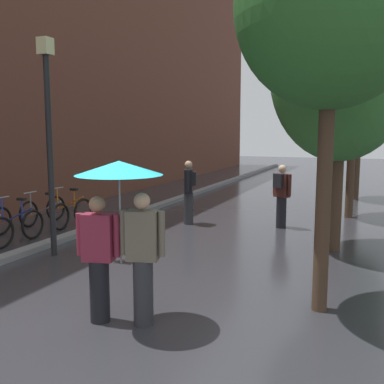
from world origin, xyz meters
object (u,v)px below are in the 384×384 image
(street_tree_2, at_px, (356,65))
(pedestrian_walking_far, at_px, (189,191))
(pedestrian_walking_midground, at_px, (281,194))
(street_tree_0, at_px, (331,6))
(parked_bicycle_2, at_px, (44,214))
(couple_under_umbrella, at_px, (120,217))
(parked_bicycle_1, at_px, (16,222))
(parked_bicycle_3, at_px, (69,209))
(street_tree_1, at_px, (341,71))
(street_lamp_post, at_px, (49,131))
(street_tree_3, at_px, (360,94))

(street_tree_2, distance_m, pedestrian_walking_far, 5.90)
(pedestrian_walking_far, bearing_deg, pedestrian_walking_midground, 10.60)
(pedestrian_walking_midground, bearing_deg, street_tree_0, -73.51)
(street_tree_2, bearing_deg, parked_bicycle_2, -147.63)
(parked_bicycle_2, distance_m, couple_under_umbrella, 6.48)
(parked_bicycle_1, bearing_deg, pedestrian_walking_far, 42.38)
(parked_bicycle_2, bearing_deg, street_tree_2, 32.37)
(parked_bicycle_2, height_order, pedestrian_walking_far, pedestrian_walking_far)
(parked_bicycle_3, bearing_deg, parked_bicycle_1, -91.35)
(street_tree_1, bearing_deg, parked_bicycle_1, -167.15)
(street_tree_0, distance_m, street_lamp_post, 5.63)
(street_tree_0, bearing_deg, street_lamp_post, 170.86)
(parked_bicycle_1, relative_size, street_lamp_post, 0.26)
(street_tree_2, relative_size, parked_bicycle_1, 5.54)
(couple_under_umbrella, height_order, pedestrian_walking_far, couple_under_umbrella)
(street_lamp_post, distance_m, pedestrian_walking_far, 4.42)
(couple_under_umbrella, bearing_deg, parked_bicycle_2, 139.13)
(street_tree_1, xyz_separation_m, parked_bicycle_2, (-7.13, -0.63, -3.35))
(couple_under_umbrella, bearing_deg, street_tree_0, 30.62)
(parked_bicycle_1, relative_size, couple_under_umbrella, 0.52)
(street_tree_0, bearing_deg, street_tree_2, 89.65)
(pedestrian_walking_far, bearing_deg, street_tree_3, 58.09)
(street_tree_3, distance_m, pedestrian_walking_far, 8.18)
(street_tree_3, bearing_deg, parked_bicycle_1, -127.63)
(couple_under_umbrella, bearing_deg, street_tree_1, 64.50)
(street_tree_1, height_order, street_tree_2, street_tree_2)
(street_tree_2, height_order, pedestrian_walking_far, street_tree_2)
(pedestrian_walking_midground, bearing_deg, street_tree_3, 74.96)
(street_tree_3, distance_m, parked_bicycle_2, 11.68)
(parked_bicycle_1, height_order, couple_under_umbrella, couple_under_umbrella)
(street_tree_2, bearing_deg, street_tree_1, -91.67)
(street_tree_2, xyz_separation_m, street_tree_3, (0.04, 3.85, -0.52))
(street_lamp_post, xyz_separation_m, pedestrian_walking_far, (1.38, 3.89, -1.59))
(street_tree_0, xyz_separation_m, street_tree_2, (0.04, 7.38, 0.26))
(parked_bicycle_3, height_order, street_lamp_post, street_lamp_post)
(street_lamp_post, bearing_deg, street_tree_3, 62.44)
(street_tree_3, relative_size, street_lamp_post, 1.30)
(parked_bicycle_2, relative_size, pedestrian_walking_far, 0.63)
(street_tree_1, distance_m, couple_under_umbrella, 5.82)
(couple_under_umbrella, xyz_separation_m, street_lamp_post, (-2.96, 2.26, 1.09))
(street_tree_1, distance_m, parked_bicycle_1, 8.04)
(couple_under_umbrella, bearing_deg, parked_bicycle_1, 146.53)
(couple_under_umbrella, relative_size, street_lamp_post, 0.50)
(couple_under_umbrella, bearing_deg, street_tree_2, 74.63)
(parked_bicycle_3, relative_size, pedestrian_walking_midground, 0.70)
(parked_bicycle_2, bearing_deg, couple_under_umbrella, -40.87)
(street_tree_1, distance_m, parked_bicycle_2, 7.91)
(street_tree_0, xyz_separation_m, parked_bicycle_3, (-7.15, 3.73, -3.73))
(street_tree_2, bearing_deg, parked_bicycle_1, -142.33)
(parked_bicycle_3, distance_m, pedestrian_walking_midground, 5.82)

